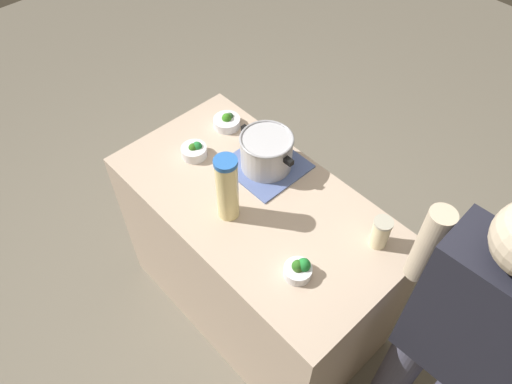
{
  "coord_description": "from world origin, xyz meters",
  "views": [
    {
      "loc": [
        0.92,
        -0.86,
        2.45
      ],
      "look_at": [
        0.0,
        0.0,
        0.95
      ],
      "focal_mm": 33.92,
      "sensor_mm": 36.0,
      "label": 1
    }
  ],
  "objects_px": {
    "mason_jar": "(380,232)",
    "cooking_pot": "(266,151)",
    "broccoli_bowl_center": "(194,151)",
    "lemonade_pitcher": "(227,188)",
    "broccoli_bowl_front": "(227,121)",
    "broccoli_bowl_back": "(299,269)",
    "person_cook": "(452,347)"
  },
  "relations": [
    {
      "from": "cooking_pot",
      "to": "person_cook",
      "type": "height_order",
      "value": "person_cook"
    },
    {
      "from": "cooking_pot",
      "to": "broccoli_bowl_back",
      "type": "relative_size",
      "value": 2.84
    },
    {
      "from": "broccoli_bowl_front",
      "to": "person_cook",
      "type": "relative_size",
      "value": 0.08
    },
    {
      "from": "broccoli_bowl_center",
      "to": "broccoli_bowl_back",
      "type": "xyz_separation_m",
      "value": [
        0.74,
        -0.1,
        0.0
      ]
    },
    {
      "from": "lemonade_pitcher",
      "to": "person_cook",
      "type": "distance_m",
      "value": 0.95
    },
    {
      "from": "cooking_pot",
      "to": "lemonade_pitcher",
      "type": "height_order",
      "value": "lemonade_pitcher"
    },
    {
      "from": "mason_jar",
      "to": "broccoli_bowl_center",
      "type": "relative_size",
      "value": 1.18
    },
    {
      "from": "cooking_pot",
      "to": "broccoli_bowl_front",
      "type": "height_order",
      "value": "cooking_pot"
    },
    {
      "from": "lemonade_pitcher",
      "to": "broccoli_bowl_back",
      "type": "height_order",
      "value": "lemonade_pitcher"
    },
    {
      "from": "broccoli_bowl_front",
      "to": "broccoli_bowl_center",
      "type": "bearing_deg",
      "value": -77.77
    },
    {
      "from": "mason_jar",
      "to": "person_cook",
      "type": "bearing_deg",
      "value": -18.94
    },
    {
      "from": "mason_jar",
      "to": "broccoli_bowl_back",
      "type": "xyz_separation_m",
      "value": [
        -0.11,
        -0.32,
        -0.04
      ]
    },
    {
      "from": "broccoli_bowl_center",
      "to": "person_cook",
      "type": "relative_size",
      "value": 0.07
    },
    {
      "from": "cooking_pot",
      "to": "lemonade_pitcher",
      "type": "distance_m",
      "value": 0.31
    },
    {
      "from": "cooking_pot",
      "to": "broccoli_bowl_center",
      "type": "distance_m",
      "value": 0.33
    },
    {
      "from": "cooking_pot",
      "to": "mason_jar",
      "type": "relative_size",
      "value": 2.21
    },
    {
      "from": "broccoli_bowl_center",
      "to": "broccoli_bowl_back",
      "type": "relative_size",
      "value": 1.09
    },
    {
      "from": "mason_jar",
      "to": "broccoli_bowl_center",
      "type": "distance_m",
      "value": 0.88
    },
    {
      "from": "broccoli_bowl_front",
      "to": "cooking_pot",
      "type": "bearing_deg",
      "value": -8.3
    },
    {
      "from": "mason_jar",
      "to": "broccoli_bowl_front",
      "type": "bearing_deg",
      "value": 179.15
    },
    {
      "from": "cooking_pot",
      "to": "broccoli_bowl_center",
      "type": "bearing_deg",
      "value": -144.56
    },
    {
      "from": "mason_jar",
      "to": "cooking_pot",
      "type": "bearing_deg",
      "value": -176.81
    },
    {
      "from": "broccoli_bowl_center",
      "to": "person_cook",
      "type": "bearing_deg",
      "value": 3.35
    },
    {
      "from": "mason_jar",
      "to": "broccoli_bowl_front",
      "type": "relative_size",
      "value": 1.06
    },
    {
      "from": "lemonade_pitcher",
      "to": "broccoli_bowl_back",
      "type": "bearing_deg",
      "value": 0.28
    },
    {
      "from": "mason_jar",
      "to": "lemonade_pitcher",
      "type": "bearing_deg",
      "value": -147.02
    },
    {
      "from": "broccoli_bowl_back",
      "to": "cooking_pot",
      "type": "bearing_deg",
      "value": 148.61
    },
    {
      "from": "mason_jar",
      "to": "broccoli_bowl_center",
      "type": "xyz_separation_m",
      "value": [
        -0.85,
        -0.22,
        -0.04
      ]
    },
    {
      "from": "broccoli_bowl_center",
      "to": "person_cook",
      "type": "xyz_separation_m",
      "value": [
        1.27,
        0.07,
        -0.03
      ]
    },
    {
      "from": "person_cook",
      "to": "broccoli_bowl_back",
      "type": "bearing_deg",
      "value": -161.93
    },
    {
      "from": "cooking_pot",
      "to": "person_cook",
      "type": "bearing_deg",
      "value": -6.41
    },
    {
      "from": "cooking_pot",
      "to": "broccoli_bowl_back",
      "type": "xyz_separation_m",
      "value": [
        0.47,
        -0.29,
        -0.06
      ]
    }
  ]
}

